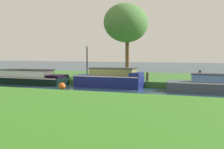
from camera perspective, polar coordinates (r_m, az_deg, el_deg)
The scene contains 9 objects.
ground_plane at distance 20.02m, azimuth -3.83°, elevation -2.72°, with size 120.00×120.00×0.00m, color #20394B.
riverbank_far at distance 26.47m, azimuth 2.63°, elevation -0.64°, with size 72.00×10.00×0.40m, color #396B2A.
navy_barge at distance 20.73m, azimuth -0.34°, elevation -0.80°, with size 4.70×1.52×1.37m.
black_narrowboat at distance 24.09m, azimuth -15.56°, elevation -0.58°, with size 6.28×1.93×1.11m.
willow_tree_left at distance 25.64m, azimuth 2.71°, elevation 9.71°, with size 3.62×4.74×6.14m.
lamp_post at distance 24.15m, azimuth -4.75°, elevation 3.34°, with size 0.24×0.24×2.61m.
mooring_post_near at distance 21.11m, azimuth 6.71°, elevation -0.44°, with size 0.19×0.19×0.64m, color #4B3F2D.
mooring_post_far at distance 20.49m, azimuth 16.34°, elevation -0.38°, with size 0.19×0.19×0.87m, color #444132.
channel_buoy at distance 19.81m, azimuth -9.46°, elevation -2.19°, with size 0.45×0.45×0.45m, color #E55919.
Camera 1 is at (8.47, -17.99, 2.35)m, focal length 48.25 mm.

